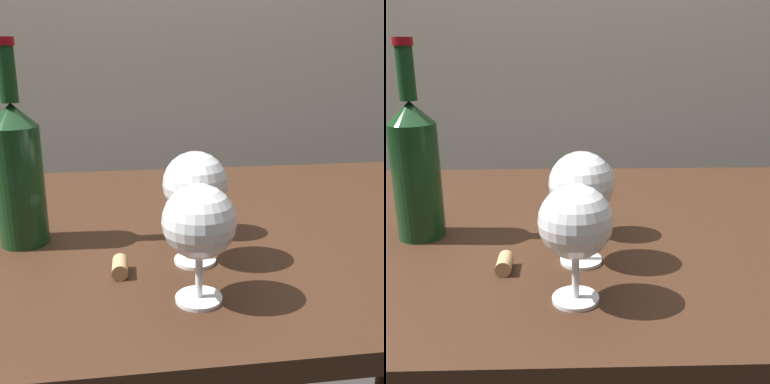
% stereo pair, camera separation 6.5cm
% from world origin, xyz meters
% --- Properties ---
extents(dining_table, '(1.44, 0.78, 0.77)m').
position_xyz_m(dining_table, '(0.00, 0.00, 0.68)').
color(dining_table, '#382114').
rests_on(dining_table, ground_plane).
extents(wine_glass_cabernet, '(0.09, 0.09, 0.15)m').
position_xyz_m(wine_glass_cabernet, '(-0.01, -0.26, 0.88)').
color(wine_glass_cabernet, white).
rests_on(wine_glass_cabernet, dining_table).
extents(wine_glass_pinot, '(0.09, 0.09, 0.16)m').
position_xyz_m(wine_glass_pinot, '(-0.00, -0.16, 0.89)').
color(wine_glass_pinot, white).
rests_on(wine_glass_pinot, dining_table).
extents(wine_glass_port, '(0.08, 0.08, 0.13)m').
position_xyz_m(wine_glass_port, '(0.02, -0.05, 0.86)').
color(wine_glass_port, white).
rests_on(wine_glass_port, dining_table).
extents(wine_bottle, '(0.08, 0.08, 0.31)m').
position_xyz_m(wine_bottle, '(-0.26, -0.05, 0.89)').
color(wine_bottle, '#143819').
rests_on(wine_bottle, dining_table).
extents(cork, '(0.02, 0.04, 0.02)m').
position_xyz_m(cork, '(-0.11, -0.18, 0.79)').
color(cork, tan).
rests_on(cork, dining_table).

